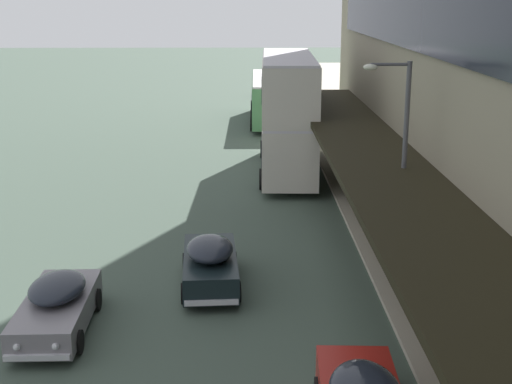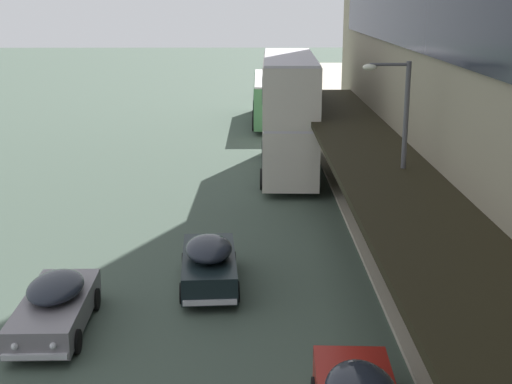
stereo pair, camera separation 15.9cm
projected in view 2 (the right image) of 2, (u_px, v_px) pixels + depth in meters
transit_bus_kerbside_front at (272, 97)px, 50.84m from camera, size 2.95×11.26×3.21m
transit_bus_kerbside_rear at (289, 111)px, 35.83m from camera, size 3.04×10.45×5.97m
sedan_lead_near at (55, 305)px, 19.40m from camera, size 1.89×4.48×1.46m
sedan_oncoming_rear at (209, 263)px, 22.26m from camera, size 1.97×4.40×1.63m
sedan_second_near at (272, 88)px, 63.82m from camera, size 1.97×4.29×1.50m
street_lamp at (399, 152)px, 22.45m from camera, size 1.50×0.28×6.78m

